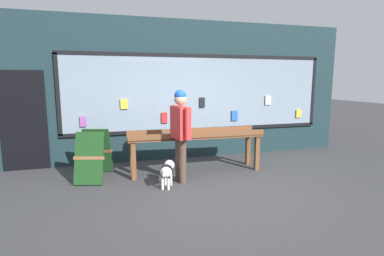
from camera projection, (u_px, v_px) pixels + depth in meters
ground_plane at (215, 190)px, 5.21m from camera, size 40.00×40.00×0.00m
shopfront_facade at (180, 91)px, 7.21m from camera, size 8.65×0.29×3.29m
display_table_main at (196, 138)px, 6.18m from camera, size 2.79×0.68×0.88m
person_browsing at (180, 128)px, 5.51m from camera, size 0.30×0.67×1.73m
small_dog at (167, 170)px, 5.35m from camera, size 0.36×0.57×0.44m
sandwich_board_sign at (94, 154)px, 5.75m from camera, size 0.73×0.96×0.94m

